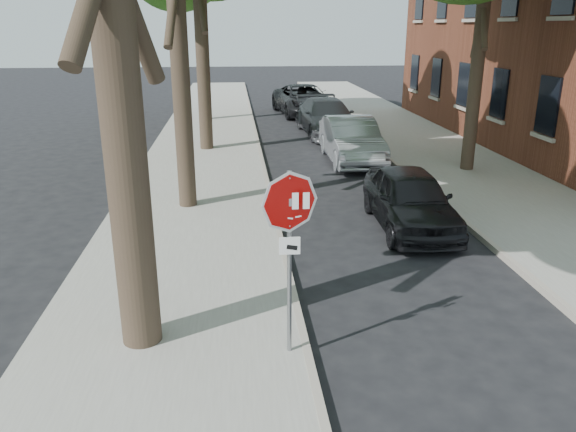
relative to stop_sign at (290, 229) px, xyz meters
name	(u,v)px	position (x,y,z in m)	size (l,w,h in m)	color
ground	(338,355)	(0.70, 0.03, -1.95)	(120.00, 120.00, 0.00)	black
sidewalk_left	(202,162)	(-1.80, 12.03, -1.89)	(4.00, 55.00, 0.12)	gray
sidewalk_right	(444,157)	(6.70, 12.03, -1.89)	(4.00, 55.00, 0.12)	gray
curb_left	(262,161)	(0.25, 12.03, -1.88)	(0.12, 55.00, 0.13)	#9E9384
curb_right	(387,158)	(4.65, 12.03, -1.88)	(0.12, 55.00, 0.13)	#9E9384
stop_sign	(290,229)	(0.00, 0.00, 0.00)	(0.76, 0.34, 2.61)	gray
car_a	(410,199)	(3.30, 5.16, -1.26)	(1.62, 4.02, 1.37)	black
car_b	(351,140)	(3.30, 11.82, -1.20)	(1.59, 4.57, 1.51)	#9C9FA3
car_c	(327,117)	(3.30, 16.98, -1.20)	(2.10, 5.16, 1.50)	#4A4A4E
car_d	(304,100)	(3.03, 22.64, -1.18)	(2.56, 5.55, 1.54)	black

